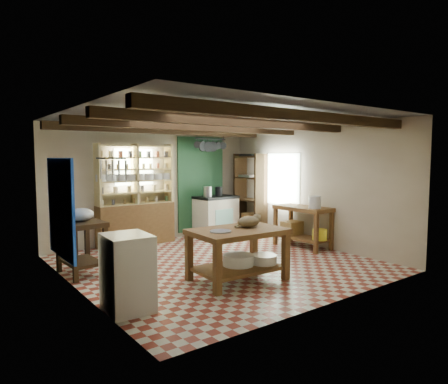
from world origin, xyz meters
TOP-DOWN VIEW (x-y plane):
  - floor at (0.00, 0.00)m, footprint 5.00×5.00m
  - ceiling at (0.00, 0.00)m, footprint 5.00×5.00m
  - wall_back at (0.00, 2.50)m, footprint 5.00×0.04m
  - wall_front at (0.00, -2.50)m, footprint 5.00×0.04m
  - wall_left at (-2.50, 0.00)m, footprint 0.04×5.00m
  - wall_right at (2.50, 0.00)m, footprint 0.04×5.00m
  - ceiling_beams at (0.00, 0.00)m, footprint 5.00×3.80m
  - blue_wall_patch at (-2.47, 0.90)m, footprint 0.04×1.40m
  - green_wall_patch at (1.25, 2.47)m, footprint 1.30×0.04m
  - window_back at (-0.50, 2.48)m, footprint 0.90×0.02m
  - window_right at (2.48, 1.00)m, footprint 0.02×1.30m
  - utensil_rail at (-2.44, -1.20)m, footprint 0.06×0.90m
  - pot_rack at (1.25, 2.05)m, footprint 0.86×0.12m
  - shelving_unit at (-0.55, 2.31)m, footprint 1.70×0.34m
  - tall_rack at (2.28, 1.80)m, footprint 0.40×0.86m
  - work_table at (-0.35, -0.98)m, footprint 1.46×1.01m
  - stove at (1.47, 2.15)m, footprint 1.03×0.72m
  - prep_table at (-2.20, 0.78)m, footprint 0.65×0.91m
  - white_cabinet at (-2.22, -1.12)m, footprint 0.57×0.67m
  - right_counter at (2.18, -0.03)m, footprint 0.65×1.24m
  - cat at (-0.10, -0.94)m, footprint 0.42×0.34m
  - steel_tray at (-0.70, -1.02)m, footprint 0.34×0.34m
  - basin_large at (-0.30, -0.93)m, footprint 0.51×0.51m
  - basin_small at (0.10, -1.10)m, footprint 0.43×0.43m
  - kettle_left at (1.22, 2.13)m, footprint 0.22×0.22m
  - kettle_right at (1.57, 2.16)m, footprint 0.19×0.19m
  - enamel_bowl at (-2.20, 0.78)m, footprint 0.45×0.45m
  - white_bucket at (2.14, -0.38)m, footprint 0.26×0.26m
  - wicker_basket at (2.17, 0.27)m, footprint 0.42×0.34m
  - yellow_tub at (2.20, -0.48)m, footprint 0.31×0.31m

SIDE VIEW (x-z plane):
  - floor at x=0.00m, z-range -0.02..0.00m
  - basin_small at x=0.10m, z-range 0.21..0.36m
  - basin_large at x=-0.30m, z-range 0.21..0.38m
  - yellow_tub at x=2.20m, z-range 0.23..0.45m
  - wicker_basket at x=2.17m, z-range 0.23..0.52m
  - work_table at x=-0.35m, z-range 0.00..0.80m
  - right_counter at x=2.18m, z-range 0.00..0.87m
  - prep_table at x=-2.20m, z-range 0.00..0.88m
  - white_cabinet at x=-2.22m, z-range 0.00..0.96m
  - stove at x=1.47m, z-range 0.00..0.97m
  - steel_tray at x=-0.70m, z-range 0.80..0.82m
  - cat at x=-0.10m, z-range 0.80..0.98m
  - enamel_bowl at x=-2.20m, z-range 0.88..1.09m
  - white_bucket at x=2.14m, z-range 0.87..1.12m
  - tall_rack at x=2.28m, z-range 0.00..2.00m
  - kettle_right at x=1.57m, z-range 0.97..1.19m
  - kettle_left at x=1.22m, z-range 0.97..1.21m
  - blue_wall_patch at x=-2.47m, z-range 0.30..1.90m
  - shelving_unit at x=-0.55m, z-range 0.00..2.20m
  - green_wall_patch at x=1.25m, z-range 0.10..2.40m
  - wall_back at x=0.00m, z-range 0.00..2.60m
  - wall_front at x=0.00m, z-range 0.00..2.60m
  - wall_left at x=-2.50m, z-range 0.00..2.60m
  - wall_right at x=2.50m, z-range 0.00..2.60m
  - window_right at x=2.48m, z-range 0.80..2.00m
  - window_back at x=-0.50m, z-range 1.30..2.10m
  - utensil_rail at x=-2.44m, z-range 1.64..1.92m
  - pot_rack at x=1.25m, z-range 2.00..2.36m
  - ceiling_beams at x=0.00m, z-range 2.40..2.56m
  - ceiling at x=0.00m, z-range 2.59..2.61m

